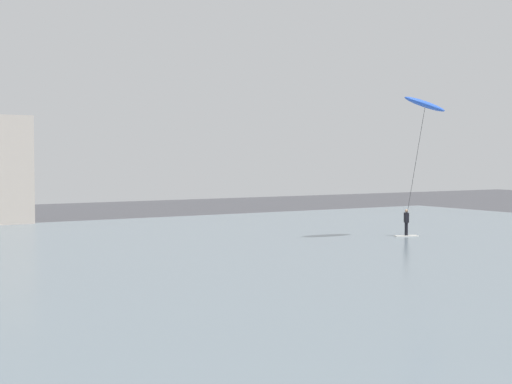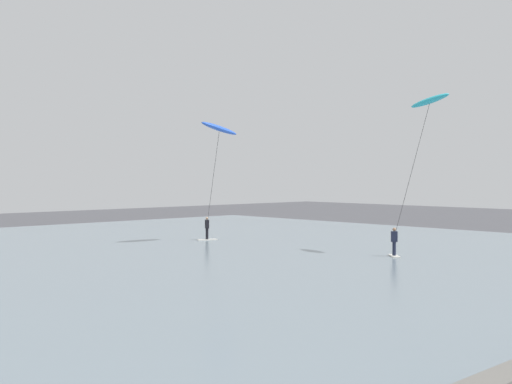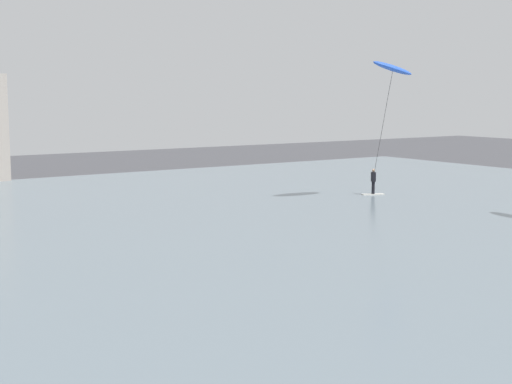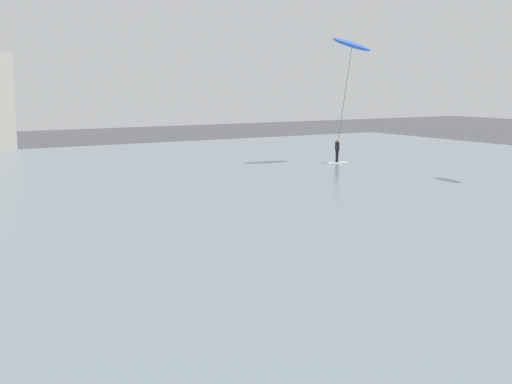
# 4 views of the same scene
# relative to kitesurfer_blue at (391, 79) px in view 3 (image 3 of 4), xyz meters

# --- Properties ---
(water_bay) EXTENTS (84.00, 52.00, 0.10)m
(water_bay) POSITION_rel_kitesurfer_blue_xyz_m (-19.91, -2.55, -7.24)
(water_bay) COLOR slate
(water_bay) RESTS_ON ground
(kitesurfer_blue) EXTENTS (3.32, 3.44, 8.45)m
(kitesurfer_blue) POSITION_rel_kitesurfer_blue_xyz_m (0.00, 0.00, 0.00)
(kitesurfer_blue) COLOR silver
(kitesurfer_blue) RESTS_ON water_bay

